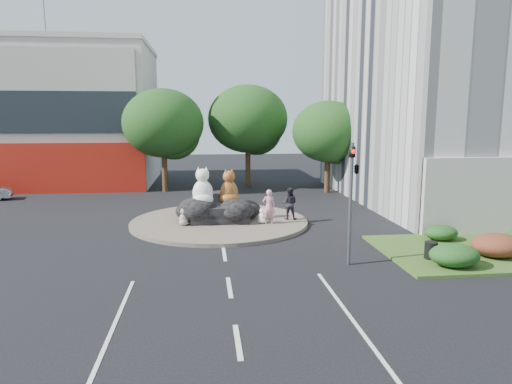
{
  "coord_description": "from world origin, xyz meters",
  "views": [
    {
      "loc": [
        -0.82,
        -15.43,
        5.96
      ],
      "look_at": [
        1.94,
        8.66,
        2.0
      ],
      "focal_mm": 32.0,
      "sensor_mm": 36.0,
      "label": 1
    }
  ],
  "objects_px": {
    "kitten_white": "(262,215)",
    "pedestrian_pink": "(269,207)",
    "litter_bin": "(431,250)",
    "pedestrian_dark": "(290,203)",
    "kitten_calico": "(184,216)",
    "cat_white": "(203,186)",
    "cat_tabby": "(229,187)"
  },
  "relations": [
    {
      "from": "pedestrian_pink",
      "to": "litter_bin",
      "type": "distance_m",
      "value": 8.99
    },
    {
      "from": "cat_tabby",
      "to": "cat_white",
      "type": "bearing_deg",
      "value": 165.54
    },
    {
      "from": "cat_white",
      "to": "litter_bin",
      "type": "height_order",
      "value": "cat_white"
    },
    {
      "from": "cat_white",
      "to": "cat_tabby",
      "type": "bearing_deg",
      "value": 13.79
    },
    {
      "from": "pedestrian_pink",
      "to": "litter_bin",
      "type": "bearing_deg",
      "value": 133.17
    },
    {
      "from": "cat_white",
      "to": "pedestrian_dark",
      "type": "relative_size",
      "value": 1.19
    },
    {
      "from": "pedestrian_dark",
      "to": "litter_bin",
      "type": "bearing_deg",
      "value": 140.84
    },
    {
      "from": "cat_white",
      "to": "litter_bin",
      "type": "relative_size",
      "value": 3.03
    },
    {
      "from": "cat_white",
      "to": "kitten_white",
      "type": "distance_m",
      "value": 3.68
    },
    {
      "from": "cat_white",
      "to": "pedestrian_dark",
      "type": "height_order",
      "value": "cat_white"
    },
    {
      "from": "kitten_calico",
      "to": "cat_tabby",
      "type": "bearing_deg",
      "value": 38.63
    },
    {
      "from": "kitten_calico",
      "to": "kitten_white",
      "type": "height_order",
      "value": "kitten_calico"
    },
    {
      "from": "pedestrian_dark",
      "to": "pedestrian_pink",
      "type": "bearing_deg",
      "value": 56.26
    },
    {
      "from": "cat_tabby",
      "to": "kitten_white",
      "type": "height_order",
      "value": "cat_tabby"
    },
    {
      "from": "cat_tabby",
      "to": "litter_bin",
      "type": "bearing_deg",
      "value": -70.14
    },
    {
      "from": "cat_white",
      "to": "kitten_white",
      "type": "height_order",
      "value": "cat_white"
    },
    {
      "from": "kitten_white",
      "to": "pedestrian_pink",
      "type": "xyz_separation_m",
      "value": [
        0.34,
        -0.18,
        0.5
      ]
    },
    {
      "from": "kitten_white",
      "to": "cat_tabby",
      "type": "bearing_deg",
      "value": 100.28
    },
    {
      "from": "kitten_white",
      "to": "pedestrian_pink",
      "type": "height_order",
      "value": "pedestrian_pink"
    },
    {
      "from": "cat_white",
      "to": "litter_bin",
      "type": "distance_m",
      "value": 12.34
    },
    {
      "from": "kitten_white",
      "to": "pedestrian_dark",
      "type": "relative_size",
      "value": 0.48
    },
    {
      "from": "cat_tabby",
      "to": "pedestrian_pink",
      "type": "distance_m",
      "value": 2.63
    },
    {
      "from": "kitten_white",
      "to": "pedestrian_pink",
      "type": "relative_size",
      "value": 0.47
    },
    {
      "from": "kitten_white",
      "to": "cat_white",
      "type": "bearing_deg",
      "value": 117.79
    },
    {
      "from": "kitten_calico",
      "to": "pedestrian_dark",
      "type": "bearing_deg",
      "value": 23.22
    },
    {
      "from": "kitten_calico",
      "to": "kitten_white",
      "type": "distance_m",
      "value": 4.3
    },
    {
      "from": "litter_bin",
      "to": "pedestrian_dark",
      "type": "bearing_deg",
      "value": 120.56
    },
    {
      "from": "pedestrian_dark",
      "to": "cat_tabby",
      "type": "bearing_deg",
      "value": 15.58
    },
    {
      "from": "cat_white",
      "to": "pedestrian_pink",
      "type": "xyz_separation_m",
      "value": [
        3.58,
        -0.97,
        -1.04
      ]
    },
    {
      "from": "kitten_white",
      "to": "litter_bin",
      "type": "height_order",
      "value": "kitten_white"
    },
    {
      "from": "pedestrian_pink",
      "to": "pedestrian_dark",
      "type": "relative_size",
      "value": 1.03
    },
    {
      "from": "pedestrian_dark",
      "to": "kitten_calico",
      "type": "bearing_deg",
      "value": 27.83
    }
  ]
}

